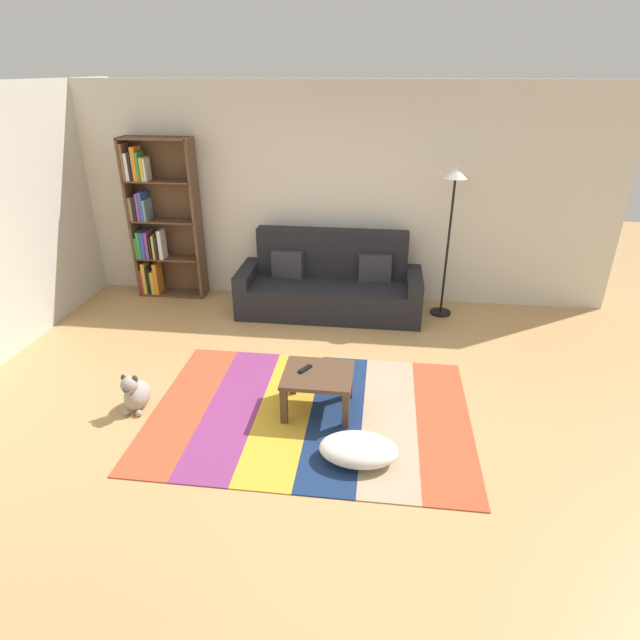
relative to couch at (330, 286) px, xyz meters
name	(u,v)px	position (x,y,z in m)	size (l,w,h in m)	color
ground_plane	(315,401)	(0.08, -2.02, -0.34)	(14.00, 14.00, 0.00)	tan
back_wall	(341,196)	(0.08, 0.53, 1.01)	(6.80, 0.10, 2.70)	silver
rug	(310,413)	(0.06, -2.22, -0.33)	(2.84, 2.01, 0.01)	#C64C2D
couch	(330,286)	(0.00, 0.00, 0.00)	(2.26, 0.80, 1.00)	black
bookshelf	(157,223)	(-2.30, 0.28, 0.66)	(0.90, 0.28, 2.06)	brown
coffee_table	(318,380)	(0.12, -2.15, -0.02)	(0.61, 0.54, 0.38)	#513826
pouf	(358,449)	(0.53, -2.79, -0.23)	(0.62, 0.41, 0.19)	white
dog	(136,393)	(-1.51, -2.34, -0.18)	(0.22, 0.35, 0.40)	#9E998E
standing_lamp	(454,192)	(1.41, 0.09, 1.19)	(0.32, 0.32, 1.83)	black
tv_remote	(305,369)	(0.00, -2.11, 0.06)	(0.04, 0.15, 0.02)	black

